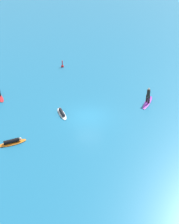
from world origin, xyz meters
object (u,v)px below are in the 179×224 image
marker_buoy (64,66)px  surfer_on_orange_board (13,142)px  surfer_on_purple_board (149,99)px  surfer_on_white_board (63,113)px

marker_buoy → surfer_on_orange_board: bearing=-99.8°
surfer_on_purple_board → surfer_on_white_board: size_ratio=1.23×
marker_buoy → surfer_on_white_board: bearing=-86.0°
surfer_on_purple_board → marker_buoy: 14.10m
surfer_on_orange_board → surfer_on_white_board: bearing=27.1°
surfer_on_purple_board → surfer_on_white_board: bearing=-51.5°
surfer_on_purple_board → marker_buoy: (-9.82, 10.11, -0.32)m
surfer_on_orange_board → surfer_on_purple_board: bearing=4.8°
surfer_on_purple_board → surfer_on_orange_board: 14.78m
surfer_on_orange_board → marker_buoy: size_ratio=2.49×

